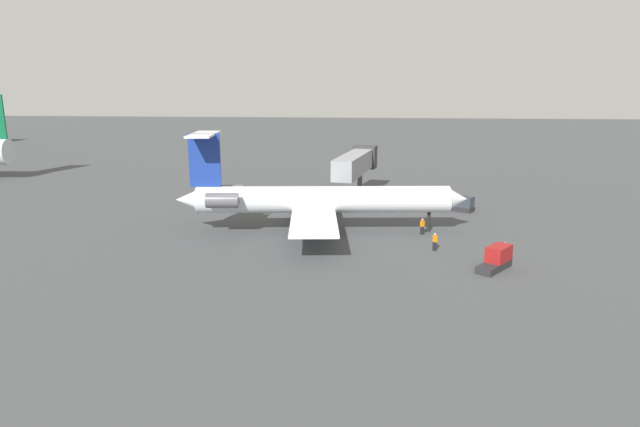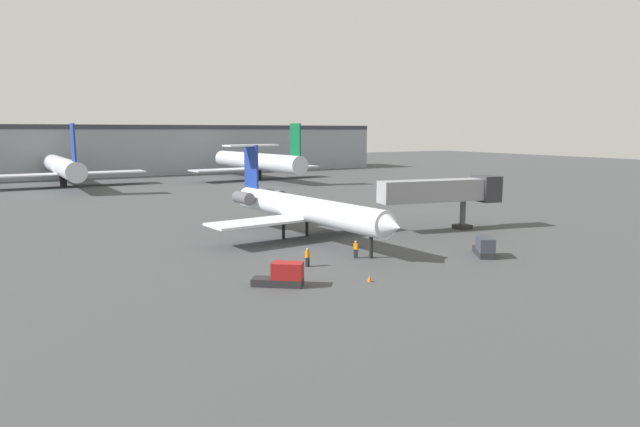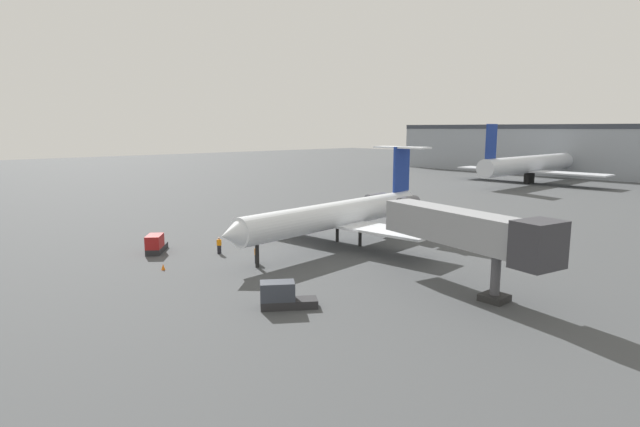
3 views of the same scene
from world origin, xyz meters
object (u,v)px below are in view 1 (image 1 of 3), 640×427
regional_jet (315,199)px  traffic_cone_near (505,244)px  baggage_tug_lead (496,259)px  jet_bridge (357,163)px  baggage_tug_trailing (460,204)px  ground_crew_marshaller (435,242)px  ground_crew_loader (422,226)px

regional_jet → traffic_cone_near: size_ratio=55.17×
regional_jet → baggage_tug_lead: 19.51m
regional_jet → jet_bridge: regional_jet is taller
regional_jet → jet_bridge: 18.62m
jet_bridge → baggage_tug_lead: 31.29m
regional_jet → baggage_tug_trailing: bearing=-55.9°
ground_crew_marshaller → traffic_cone_near: ground_crew_marshaller is taller
ground_crew_marshaller → baggage_tug_lead: baggage_tug_lead is taller
ground_crew_loader → regional_jet: bearing=90.3°
regional_jet → ground_crew_loader: size_ratio=17.95×
baggage_tug_trailing → traffic_cone_near: (-14.87, -1.99, -0.56)m
baggage_tug_lead → traffic_cone_near: size_ratio=7.32×
jet_bridge → traffic_cone_near: size_ratio=28.99×
ground_crew_loader → jet_bridge: bearing=22.0°
jet_bridge → traffic_cone_near: bearing=-145.6°
ground_crew_loader → traffic_cone_near: bearing=-115.7°
regional_jet → baggage_tug_trailing: regional_jet is taller
ground_crew_loader → baggage_tug_lead: baggage_tug_lead is taller
regional_jet → baggage_tug_lead: regional_jet is taller
jet_bridge → baggage_tug_lead: size_ratio=3.96×
ground_crew_marshaller → baggage_tug_lead: 6.54m
baggage_tug_lead → traffic_cone_near: baggage_tug_lead is taller
regional_jet → jet_bridge: bearing=-11.9°
ground_crew_marshaller → baggage_tug_trailing: 17.53m
regional_jet → ground_crew_loader: (0.06, -11.15, -2.70)m
traffic_cone_near → jet_bridge: bearing=34.4°
ground_crew_marshaller → traffic_cone_near: bearing=-74.1°
regional_jet → traffic_cone_near: (-3.57, -18.69, -3.28)m
jet_bridge → baggage_tug_trailing: bearing=-118.1°
regional_jet → baggage_tug_trailing: 20.34m
ground_crew_loader → traffic_cone_near: (-3.63, -7.54, -0.58)m
baggage_tug_lead → baggage_tug_trailing: (21.49, -0.29, 0.00)m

